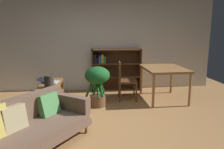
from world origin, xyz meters
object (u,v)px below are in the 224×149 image
at_px(potted_floor_plant, 97,81).
at_px(dining_chair_near, 124,79).
at_px(bookshelf, 113,70).
at_px(media_console, 51,97).
at_px(fabric_couch, 27,125).
at_px(open_laptop, 49,81).
at_px(desk_speaker, 49,82).
at_px(dining_table, 164,71).

bearing_deg(potted_floor_plant, dining_chair_near, 30.22).
height_order(dining_chair_near, bookshelf, bookshelf).
height_order(media_console, dining_chair_near, dining_chair_near).
bearing_deg(fabric_couch, bookshelf, 62.25).
height_order(fabric_couch, bookshelf, bookshelf).
bearing_deg(bookshelf, media_console, -137.70).
relative_size(open_laptop, desk_speaker, 1.87).
bearing_deg(bookshelf, open_laptop, -142.26).
bearing_deg(desk_speaker, media_console, 96.44).
xyz_separation_m(desk_speaker, dining_chair_near, (1.65, 0.71, -0.14)).
distance_m(fabric_couch, dining_table, 3.38).
relative_size(potted_floor_plant, dining_chair_near, 0.96).
relative_size(desk_speaker, dining_table, 0.21).
bearing_deg(potted_floor_plant, open_laptop, 173.02).
distance_m(desk_speaker, dining_chair_near, 1.80).
bearing_deg(dining_chair_near, dining_table, -4.55).
relative_size(media_console, dining_table, 1.08).
relative_size(media_console, potted_floor_plant, 1.44).
bearing_deg(dining_table, bookshelf, 137.36).
distance_m(fabric_couch, media_console, 1.65).
relative_size(fabric_couch, media_console, 1.45).
distance_m(potted_floor_plant, bookshelf, 1.43).
xyz_separation_m(fabric_couch, desk_speaker, (0.10, 1.36, 0.31)).
bearing_deg(fabric_couch, media_console, 87.45).
xyz_separation_m(fabric_couch, bookshelf, (1.59, 3.02, 0.23)).
bearing_deg(open_laptop, dining_chair_near, 8.61).
height_order(desk_speaker, bookshelf, bookshelf).
relative_size(desk_speaker, bookshelf, 0.18).
bearing_deg(media_console, bookshelf, 42.30).
bearing_deg(media_console, dining_chair_near, 14.50).
bearing_deg(media_console, potted_floor_plant, 2.52).
bearing_deg(bookshelf, potted_floor_plant, -110.82).
distance_m(fabric_couch, open_laptop, 1.83).
bearing_deg(potted_floor_plant, bookshelf, 69.18).
bearing_deg(fabric_couch, dining_chair_near, 49.86).
height_order(media_console, dining_table, dining_table).
bearing_deg(open_laptop, dining_table, 3.96).
bearing_deg(desk_speaker, dining_table, 13.76).
xyz_separation_m(fabric_couch, open_laptop, (0.03, 1.81, 0.21)).
xyz_separation_m(media_console, dining_table, (2.63, 0.36, 0.44)).
height_order(media_console, open_laptop, open_laptop).
bearing_deg(fabric_couch, desk_speaker, 85.62).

